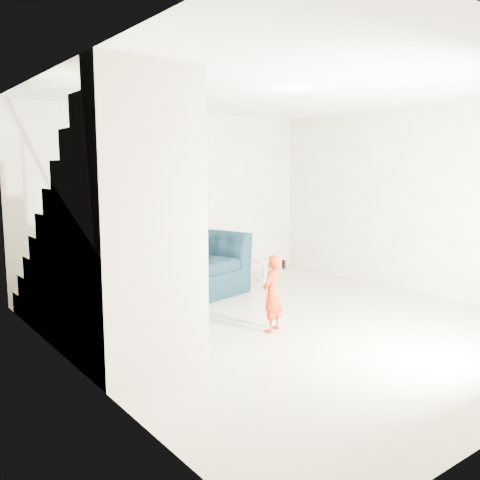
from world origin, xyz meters
The scene contains 12 objects.
floor centered at (0.00, 0.00, 0.00)m, with size 5.50×5.50×0.00m, color tan.
ceiling centered at (0.00, 0.00, 2.70)m, with size 5.50×5.50×0.00m, color silver.
back_wall centered at (0.00, 2.75, 1.35)m, with size 5.00×5.00×0.00m, color #A49A86.
left_wall centered at (-2.50, 0.00, 1.35)m, with size 5.50×5.50×0.00m, color #A49A86.
right_wall centered at (2.50, 0.00, 1.35)m, with size 5.50×5.50×0.00m, color #A49A86.
armchair centered at (-0.15, 1.95, 0.44)m, with size 1.35×1.18×0.88m, color black.
toddler centered at (-0.37, -0.08, 0.43)m, with size 0.32×0.21×0.87m, color #910704.
side_table centered at (1.25, 1.98, 0.23)m, with size 0.35×0.35×0.35m.
staircase centered at (-2.00, 0.55, 0.95)m, with size 1.02×3.03×3.62m.
cushion centered at (0.13, 2.21, 0.68)m, with size 0.39×0.11×0.37m, color black.
throw centered at (-0.74, 1.99, 0.55)m, with size 0.05×0.54×0.61m, color black.
phone centered at (-0.24, -0.13, 0.75)m, with size 0.02×0.05×0.10m, color black.
Camera 1 is at (-3.99, -4.26, 1.81)m, focal length 38.00 mm.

